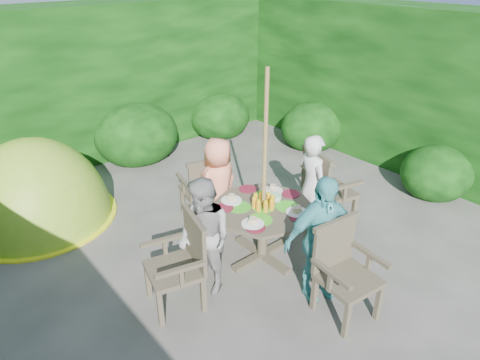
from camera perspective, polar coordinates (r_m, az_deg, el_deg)
ground at (r=4.98m, az=-0.93°, el=-11.09°), size 60.00×60.00×0.00m
hedge_enclosure at (r=5.34m, az=-10.17°, el=6.70°), size 9.00×9.00×2.50m
patio_table at (r=4.76m, az=3.13°, el=-4.67°), size 1.17×1.17×0.81m
parasol_pole at (r=4.50m, az=3.27°, el=1.04°), size 0.04×0.04×2.20m
garden_chair_right at (r=5.51m, az=11.27°, el=-0.95°), size 0.66×0.71×0.99m
garden_chair_left at (r=4.24m, az=-7.84°, el=-10.73°), size 0.61×0.66×0.93m
garden_chair_back at (r=5.54m, az=-4.89°, el=-1.00°), size 0.62×0.58×0.88m
garden_chair_front at (r=4.24m, az=13.59°, el=-11.45°), size 0.60×0.55×0.92m
child_right at (r=5.23m, az=9.54°, el=-0.81°), size 0.40×0.53×1.31m
child_left at (r=4.30m, az=-4.75°, el=-7.66°), size 0.49×0.62×1.26m
child_back at (r=5.27m, az=-2.84°, el=-0.75°), size 0.66×0.49×1.23m
child_front at (r=4.26m, az=10.58°, el=-7.78°), size 0.85×0.53×1.35m
dome_tent at (r=6.34m, az=-24.85°, el=-4.69°), size 2.19×2.19×2.23m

